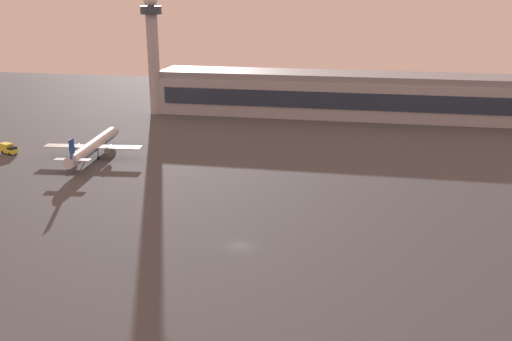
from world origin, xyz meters
TOP-DOWN VIEW (x-y plane):
  - ground_plane at (0.00, 0.00)m, footprint 416.00×416.00m
  - terminal_building at (24.31, 122.73)m, footprint 164.46×22.40m
  - control_tower at (-58.97, 112.96)m, footprint 8.00×8.00m
  - airplane_taxiway_distant at (-54.55, 50.13)m, footprint 28.38×36.39m
  - catering_truck at (-81.41, 49.28)m, footprint 6.12×4.32m

SIDE VIEW (x-z plane):
  - ground_plane at x=0.00m, z-range 0.00..0.00m
  - catering_truck at x=-81.41m, z-range 0.05..3.10m
  - airplane_taxiway_distant at x=-54.55m, z-range -1.14..8.19m
  - terminal_building at x=24.31m, z-range -0.11..16.29m
  - control_tower at x=-58.97m, z-range 3.30..49.43m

